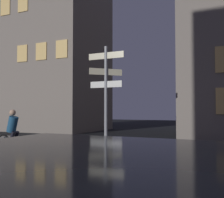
# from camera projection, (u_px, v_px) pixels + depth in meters

# --- Properties ---
(sidewalk_kerb) EXTENTS (40.00, 3.13, 0.14)m
(sidewalk_kerb) POSITION_uv_depth(u_px,v_px,m) (98.00, 147.00, 11.38)
(sidewalk_kerb) COLOR gray
(sidewalk_kerb) RESTS_ON ground_plane
(signpost) EXTENTS (1.45, 0.93, 3.84)m
(signpost) POSITION_uv_depth(u_px,v_px,m) (106.00, 88.00, 10.26)
(signpost) COLOR gray
(signpost) RESTS_ON sidewalk_kerb
(cyclist) EXTENTS (1.82, 0.35, 1.61)m
(cyclist) POSITION_uv_depth(u_px,v_px,m) (13.00, 134.00, 9.67)
(cyclist) COLOR black
(cyclist) RESTS_ON ground_plane
(building_left_block) EXTENTS (8.48, 6.18, 17.49)m
(building_left_block) POSITION_uv_depth(u_px,v_px,m) (50.00, 23.00, 22.46)
(building_left_block) COLOR slate
(building_left_block) RESTS_ON ground_plane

